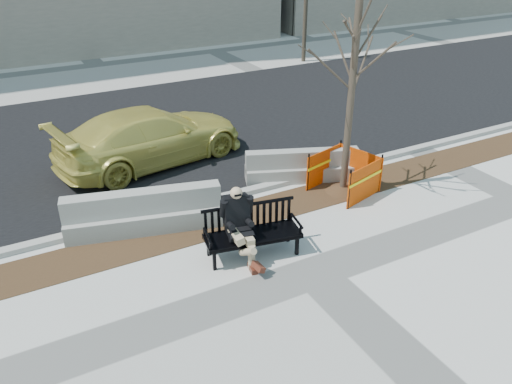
# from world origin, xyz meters

# --- Properties ---
(ground) EXTENTS (120.00, 120.00, 0.00)m
(ground) POSITION_xyz_m (0.00, 0.00, 0.00)
(ground) COLOR beige
(ground) RESTS_ON ground
(mulch_strip) EXTENTS (40.00, 1.20, 0.02)m
(mulch_strip) POSITION_xyz_m (0.00, 2.60, 0.00)
(mulch_strip) COLOR #47301C
(mulch_strip) RESTS_ON ground
(asphalt_street) EXTENTS (60.00, 10.40, 0.01)m
(asphalt_street) POSITION_xyz_m (0.00, 8.80, 0.00)
(asphalt_street) COLOR black
(asphalt_street) RESTS_ON ground
(curb) EXTENTS (60.00, 0.25, 0.12)m
(curb) POSITION_xyz_m (0.00, 3.55, 0.06)
(curb) COLOR #9E9B93
(curb) RESTS_ON ground
(bench) EXTENTS (2.11, 1.07, 1.07)m
(bench) POSITION_xyz_m (-0.78, 1.10, 0.00)
(bench) COLOR black
(bench) RESTS_ON ground
(seated_man) EXTENTS (0.85, 1.21, 1.55)m
(seated_man) POSITION_xyz_m (-1.05, 1.21, 0.00)
(seated_man) COLOR black
(seated_man) RESTS_ON ground
(tree_fence) EXTENTS (2.53, 2.53, 5.13)m
(tree_fence) POSITION_xyz_m (2.57, 2.50, 0.00)
(tree_fence) COLOR #FF5303
(tree_fence) RESTS_ON ground
(sedan) EXTENTS (5.71, 3.17, 1.56)m
(sedan) POSITION_xyz_m (-1.12, 6.55, 0.00)
(sedan) COLOR #D2C453
(sedan) RESTS_ON ground
(jersey_barrier_left) EXTENTS (3.47, 1.49, 0.98)m
(jersey_barrier_left) POSITION_xyz_m (-2.44, 3.11, 0.00)
(jersey_barrier_left) COLOR gray
(jersey_barrier_left) RESTS_ON ground
(jersey_barrier_right) EXTENTS (2.99, 1.65, 0.85)m
(jersey_barrier_right) POSITION_xyz_m (2.00, 3.57, 0.00)
(jersey_barrier_right) COLOR gray
(jersey_barrier_right) RESTS_ON ground
(far_tree_right) EXTENTS (2.43, 2.43, 5.82)m
(far_tree_right) POSITION_xyz_m (9.16, 14.49, 0.00)
(far_tree_right) COLOR #3E3428
(far_tree_right) RESTS_ON ground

